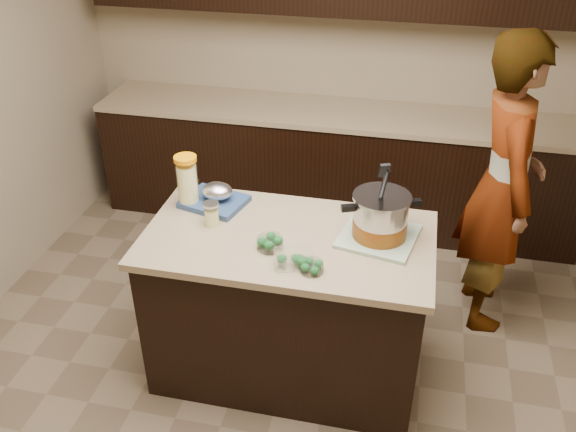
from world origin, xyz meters
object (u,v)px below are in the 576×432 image
Objects in this scene: stock_pot at (380,219)px; lemonade_pitcher at (188,184)px; island at (288,305)px; person at (503,187)px.

stock_pot is 1.04m from lemonade_pitcher.
stock_pot reaches higher than island.
lemonade_pitcher is (-0.59, 0.18, 0.58)m from island.
person reaches higher than lemonade_pitcher.
person reaches higher than stock_pot.
stock_pot is at bearing 10.65° from island.
person is (1.09, 0.76, 0.45)m from island.
stock_pot is at bearing -5.22° from lemonade_pitcher.
stock_pot is 0.22× the size of person.
person reaches higher than island.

